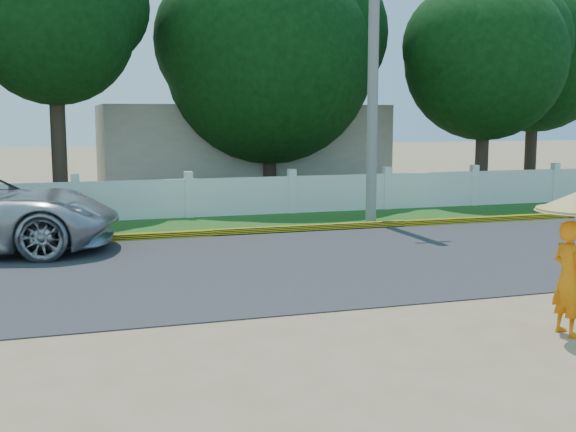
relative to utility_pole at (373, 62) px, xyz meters
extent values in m
plane|color=#9E8460|center=(-4.53, -9.03, -4.22)|extent=(120.00, 120.00, 0.00)
cube|color=#38383A|center=(-4.53, -4.53, -4.21)|extent=(60.00, 7.00, 0.02)
cube|color=#2D601E|center=(-4.53, 0.72, -4.21)|extent=(60.00, 3.50, 0.03)
cube|color=yellow|center=(-4.53, -0.98, -4.14)|extent=(40.00, 0.18, 0.16)
cube|color=silver|center=(-4.53, 2.17, -3.67)|extent=(40.00, 0.10, 1.10)
cube|color=#B7AD99|center=(-1.53, 8.97, -2.62)|extent=(10.00, 6.00, 3.20)
cylinder|color=gray|center=(0.00, 0.00, 0.00)|extent=(0.28, 0.28, 8.45)
imported|color=orange|center=(-1.62, -9.94, -3.47)|extent=(0.38, 0.56, 1.51)
cylinder|color=#96979C|center=(-1.57, -9.94, -2.89)|extent=(0.02, 0.02, 0.98)
cylinder|color=#473828|center=(-7.90, 4.66, -2.14)|extent=(0.44, 0.44, 4.16)
sphere|color=#0D380F|center=(-7.90, 4.66, 1.21)|extent=(4.65, 4.65, 4.65)
cylinder|color=#473828|center=(-1.12, 5.91, -2.83)|extent=(0.44, 0.44, 2.78)
sphere|color=#0D380F|center=(-1.12, 5.91, 0.48)|extent=(6.98, 6.98, 6.98)
cylinder|color=#473828|center=(9.23, 5.94, -2.48)|extent=(0.44, 0.44, 3.48)
sphere|color=#0D380F|center=(9.23, 5.94, 0.83)|extent=(5.73, 5.73, 5.73)
cylinder|color=#473828|center=(5.84, 3.94, -2.63)|extent=(0.44, 0.44, 3.20)
sphere|color=#0D380F|center=(5.84, 3.94, 0.46)|extent=(5.40, 5.40, 5.40)
camera|label=1|loc=(-7.83, -17.57, -1.37)|focal=45.00mm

